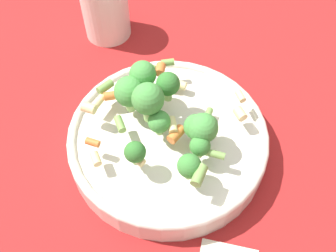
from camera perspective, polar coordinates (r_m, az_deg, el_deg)
ground_plane at (r=0.61m, az=-0.00°, el=-3.26°), size 3.00×3.00×0.00m
bowl at (r=0.59m, az=-0.00°, el=-1.96°), size 0.30×0.30×0.05m
pasta_salad at (r=0.54m, az=-0.84°, el=2.36°), size 0.24×0.23×0.08m
cup at (r=0.76m, az=-9.09°, el=16.47°), size 0.09×0.09×0.11m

